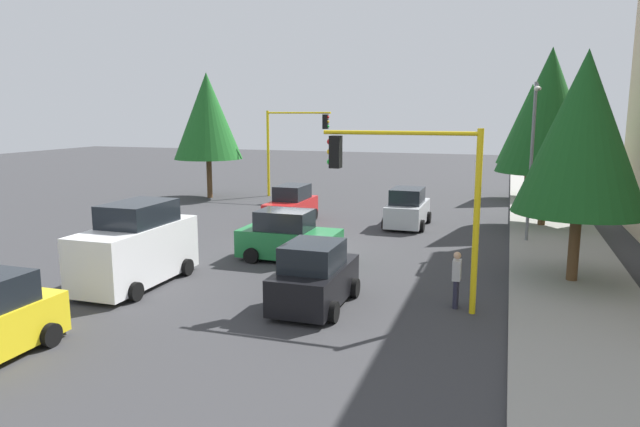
{
  "coord_description": "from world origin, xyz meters",
  "views": [
    {
      "loc": [
        22.33,
        8.27,
        5.71
      ],
      "look_at": [
        -1.92,
        0.26,
        1.2
      ],
      "focal_mm": 32.08,
      "sensor_mm": 36.0,
      "label": 1
    }
  ],
  "objects_px": {
    "delivery_van_white": "(136,247)",
    "car_green": "(288,238)",
    "tree_roadside_mid": "(549,111)",
    "car_black": "(315,277)",
    "tree_opposite_side": "(207,116)",
    "tree_roadside_far": "(530,124)",
    "car_silver": "(407,209)",
    "tree_roadside_near": "(583,133)",
    "car_red": "(291,206)",
    "traffic_signal_far_right": "(292,136)",
    "traffic_signal_near_left": "(411,181)",
    "pedestrian_crossing": "(456,278)",
    "street_lamp_curbside": "(533,145)"
  },
  "relations": [
    {
      "from": "car_green",
      "to": "street_lamp_curbside",
      "type": "bearing_deg",
      "value": 122.07
    },
    {
      "from": "car_silver",
      "to": "tree_roadside_near",
      "type": "bearing_deg",
      "value": 40.44
    },
    {
      "from": "street_lamp_curbside",
      "to": "pedestrian_crossing",
      "type": "relative_size",
      "value": 4.12
    },
    {
      "from": "delivery_van_white",
      "to": "car_red",
      "type": "xyz_separation_m",
      "value": [
        -11.88,
        0.96,
        -0.39
      ]
    },
    {
      "from": "tree_roadside_near",
      "to": "delivery_van_white",
      "type": "relative_size",
      "value": 1.61
    },
    {
      "from": "tree_opposite_side",
      "to": "tree_roadside_mid",
      "type": "distance_m",
      "value": 21.38
    },
    {
      "from": "street_lamp_curbside",
      "to": "car_green",
      "type": "distance_m",
      "value": 11.12
    },
    {
      "from": "traffic_signal_far_right",
      "to": "pedestrian_crossing",
      "type": "relative_size",
      "value": 3.45
    },
    {
      "from": "traffic_signal_near_left",
      "to": "car_green",
      "type": "xyz_separation_m",
      "value": [
        -4.0,
        -5.39,
        -2.87
      ]
    },
    {
      "from": "tree_roadside_far",
      "to": "delivery_van_white",
      "type": "distance_m",
      "value": 28.02
    },
    {
      "from": "delivery_van_white",
      "to": "car_green",
      "type": "distance_m",
      "value": 5.88
    },
    {
      "from": "tree_opposite_side",
      "to": "tree_roadside_mid",
      "type": "bearing_deg",
      "value": 79.22
    },
    {
      "from": "tree_opposite_side",
      "to": "car_black",
      "type": "xyz_separation_m",
      "value": [
        18.85,
        13.98,
        -4.59
      ]
    },
    {
      "from": "tree_roadside_far",
      "to": "car_black",
      "type": "xyz_separation_m",
      "value": [
        24.85,
        -6.52,
        -4.08
      ]
    },
    {
      "from": "car_silver",
      "to": "car_red",
      "type": "bearing_deg",
      "value": -81.34
    },
    {
      "from": "car_silver",
      "to": "delivery_van_white",
      "type": "bearing_deg",
      "value": -28.42
    },
    {
      "from": "traffic_signal_far_right",
      "to": "tree_roadside_far",
      "type": "distance_m",
      "value": 15.76
    },
    {
      "from": "delivery_van_white",
      "to": "car_silver",
      "type": "relative_size",
      "value": 1.22
    },
    {
      "from": "tree_roadside_mid",
      "to": "car_red",
      "type": "distance_m",
      "value": 13.65
    },
    {
      "from": "car_black",
      "to": "car_red",
      "type": "xyz_separation_m",
      "value": [
        -12.13,
        -5.42,
        0.0
      ]
    },
    {
      "from": "tree_opposite_side",
      "to": "tree_roadside_far",
      "type": "bearing_deg",
      "value": 106.31
    },
    {
      "from": "traffic_signal_near_left",
      "to": "delivery_van_white",
      "type": "relative_size",
      "value": 1.1
    },
    {
      "from": "tree_opposite_side",
      "to": "car_green",
      "type": "xyz_separation_m",
      "value": [
        14.0,
        11.24,
        -4.59
      ]
    },
    {
      "from": "traffic_signal_near_left",
      "to": "tree_roadside_mid",
      "type": "bearing_deg",
      "value": 162.69
    },
    {
      "from": "delivery_van_white",
      "to": "pedestrian_crossing",
      "type": "distance_m",
      "value": 10.44
    },
    {
      "from": "tree_roadside_near",
      "to": "car_red",
      "type": "relative_size",
      "value": 1.87
    },
    {
      "from": "car_black",
      "to": "car_red",
      "type": "distance_m",
      "value": 13.28
    },
    {
      "from": "tree_roadside_far",
      "to": "pedestrian_crossing",
      "type": "relative_size",
      "value": 4.46
    },
    {
      "from": "traffic_signal_far_right",
      "to": "traffic_signal_near_left",
      "type": "relative_size",
      "value": 1.11
    },
    {
      "from": "tree_roadside_mid",
      "to": "car_black",
      "type": "relative_size",
      "value": 2.38
    },
    {
      "from": "traffic_signal_near_left",
      "to": "tree_opposite_side",
      "type": "xyz_separation_m",
      "value": [
        -18.0,
        -16.64,
        1.73
      ]
    },
    {
      "from": "pedestrian_crossing",
      "to": "tree_roadside_far",
      "type": "bearing_deg",
      "value": 173.95
    },
    {
      "from": "tree_opposite_side",
      "to": "tree_roadside_far",
      "type": "distance_m",
      "value": 21.37
    },
    {
      "from": "street_lamp_curbside",
      "to": "tree_opposite_side",
      "type": "xyz_separation_m",
      "value": [
        -8.39,
        -20.2,
        1.14
      ]
    },
    {
      "from": "delivery_van_white",
      "to": "tree_opposite_side",
      "type": "bearing_deg",
      "value": -157.77
    },
    {
      "from": "traffic_signal_far_right",
      "to": "street_lamp_curbside",
      "type": "relative_size",
      "value": 0.84
    },
    {
      "from": "delivery_van_white",
      "to": "car_black",
      "type": "bearing_deg",
      "value": 87.82
    },
    {
      "from": "tree_roadside_mid",
      "to": "tree_opposite_side",
      "type": "bearing_deg",
      "value": -100.78
    },
    {
      "from": "traffic_signal_far_right",
      "to": "tree_roadside_far",
      "type": "height_order",
      "value": "tree_roadside_far"
    },
    {
      "from": "tree_roadside_mid",
      "to": "pedestrian_crossing",
      "type": "bearing_deg",
      "value": -12.43
    },
    {
      "from": "car_green",
      "to": "car_black",
      "type": "distance_m",
      "value": 5.57
    },
    {
      "from": "car_black",
      "to": "traffic_signal_near_left",
      "type": "bearing_deg",
      "value": 107.72
    },
    {
      "from": "traffic_signal_far_right",
      "to": "car_red",
      "type": "bearing_deg",
      "value": 20.64
    },
    {
      "from": "car_red",
      "to": "car_green",
      "type": "bearing_deg",
      "value": 20.25
    },
    {
      "from": "traffic_signal_far_right",
      "to": "car_green",
      "type": "relative_size",
      "value": 1.49
    },
    {
      "from": "traffic_signal_near_left",
      "to": "tree_roadside_mid",
      "type": "distance_m",
      "value": 14.81
    },
    {
      "from": "car_silver",
      "to": "car_black",
      "type": "distance_m",
      "value": 13.05
    },
    {
      "from": "traffic_signal_far_right",
      "to": "car_green",
      "type": "xyz_separation_m",
      "value": [
        16.0,
        5.97,
        -3.24
      ]
    },
    {
      "from": "street_lamp_curbside",
      "to": "car_silver",
      "type": "distance_m",
      "value": 7.12
    },
    {
      "from": "car_green",
      "to": "car_black",
      "type": "bearing_deg",
      "value": 29.42
    }
  ]
}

